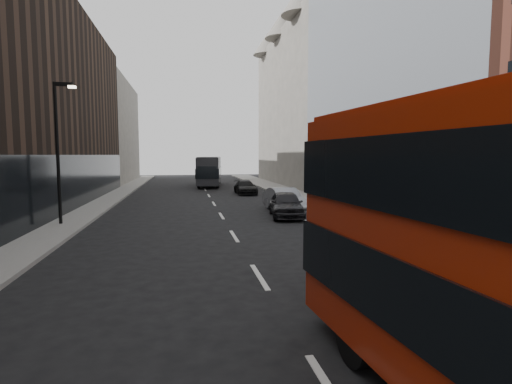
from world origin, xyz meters
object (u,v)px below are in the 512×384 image
car_a (286,204)px  car_b (284,200)px  street_lamp (59,143)px  grey_bus (210,170)px  car_c (245,187)px

car_a → car_b: car_a is taller
street_lamp → grey_bus: 26.75m
car_a → car_c: size_ratio=1.04×
street_lamp → car_a: street_lamp is taller
car_a → car_b: size_ratio=0.97×
street_lamp → car_a: bearing=4.5°
car_a → car_b: bearing=85.8°
street_lamp → car_b: (12.37, 3.25, -3.43)m
grey_bus → car_b: (3.35, -21.83, -1.06)m
street_lamp → car_a: (11.88, 0.95, -3.43)m
car_c → street_lamp: bearing=-128.9°
car_b → street_lamp: bearing=-170.7°
car_a → car_c: 13.93m
street_lamp → car_c: bearing=52.0°
street_lamp → car_a: 12.40m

